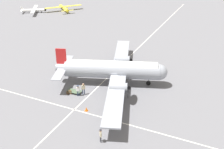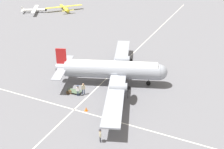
{
  "view_description": "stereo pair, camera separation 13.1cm",
  "coord_description": "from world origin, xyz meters",
  "views": [
    {
      "loc": [
        16.33,
        -35.19,
        21.24
      ],
      "look_at": [
        0.0,
        0.0,
        1.62
      ],
      "focal_mm": 45.0,
      "sensor_mm": 36.0,
      "label": 1
    },
    {
      "loc": [
        16.45,
        -35.14,
        21.24
      ],
      "look_at": [
        0.0,
        0.0,
        1.62
      ],
      "focal_mm": 45.0,
      "sensor_mm": 36.0,
      "label": 2
    }
  ],
  "objects": [
    {
      "name": "passenger_boarding",
      "position": [
        -2.9,
        -5.43,
        1.06
      ],
      "size": [
        0.54,
        0.36,
        1.68
      ],
      "rotation": [
        0.0,
        0.0,
        0.36
      ],
      "color": "navy",
      "rests_on": "ground_plane"
    },
    {
      "name": "ground_plane",
      "position": [
        0.0,
        0.0,
        0.0
      ],
      "size": [
        300.0,
        300.0,
        0.0
      ],
      "primitive_type": "plane",
      "color": "slate"
    },
    {
      "name": "suitcase_upright_spare",
      "position": [
        -4.58,
        -5.68,
        0.23
      ],
      "size": [
        0.35,
        0.13,
        0.49
      ],
      "color": "#47331E",
      "rests_on": "ground_plane"
    },
    {
      "name": "suitcase_near_door",
      "position": [
        -4.27,
        -5.46,
        0.3
      ],
      "size": [
        0.44,
        0.14,
        0.64
      ],
      "color": "brown",
      "rests_on": "ground_plane"
    },
    {
      "name": "light_aircraft_distant",
      "position": [
        -39.52,
        30.17,
        0.81
      ],
      "size": [
        7.17,
        8.99,
        1.93
      ],
      "rotation": [
        0.0,
        0.0,
        0.55
      ],
      "color": "white",
      "rests_on": "ground_plane"
    },
    {
      "name": "light_aircraft_taxiing",
      "position": [
        -32.85,
        35.9,
        0.87
      ],
      "size": [
        8.69,
        9.41,
        2.15
      ],
      "rotation": [
        0.0,
        0.0,
        2.44
      ],
      "color": "yellow",
      "rests_on": "ground_plane"
    },
    {
      "name": "traffic_cone",
      "position": [
        0.06,
        -8.28,
        0.26
      ],
      "size": [
        0.43,
        0.43,
        0.57
      ],
      "color": "orange",
      "rests_on": "ground_plane"
    },
    {
      "name": "apron_line_northsouth",
      "position": [
        -1.53,
        0.0,
        0.0
      ],
      "size": [
        0.16,
        120.0,
        0.01
      ],
      "color": "silver",
      "rests_on": "ground_plane"
    },
    {
      "name": "airliner_main",
      "position": [
        0.39,
        0.14,
        2.47
      ],
      "size": [
        17.4,
        27.08,
        5.64
      ],
      "rotation": [
        0.0,
        0.0,
        0.35
      ],
      "color": "#9399A3",
      "rests_on": "ground_plane"
    },
    {
      "name": "ramp_agent",
      "position": [
        -2.39,
        -4.76,
        1.12
      ],
      "size": [
        0.41,
        0.53,
        1.83
      ],
      "rotation": [
        0.0,
        0.0,
        0.94
      ],
      "color": "navy",
      "rests_on": "ground_plane"
    },
    {
      "name": "apron_line_eastwest",
      "position": [
        0.0,
        -8.75,
        0.0
      ],
      "size": [
        120.0,
        0.16,
        0.01
      ],
      "color": "silver",
      "rests_on": "ground_plane"
    },
    {
      "name": "crew_foreground",
      "position": [
        4.62,
        -13.03,
        1.05
      ],
      "size": [
        0.4,
        0.45,
        1.67
      ],
      "rotation": [
        0.0,
        0.0,
        -0.86
      ],
      "color": "#2D2D33",
      "rests_on": "ground_plane"
    },
    {
      "name": "baggage_cart",
      "position": [
        -3.88,
        -4.96,
        0.28
      ],
      "size": [
        2.17,
        1.31,
        0.56
      ],
      "rotation": [
        0.0,
        0.0,
        0.09
      ],
      "color": "#4C6047",
      "rests_on": "ground_plane"
    }
  ]
}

